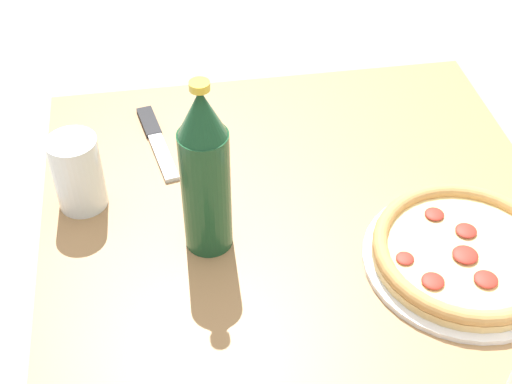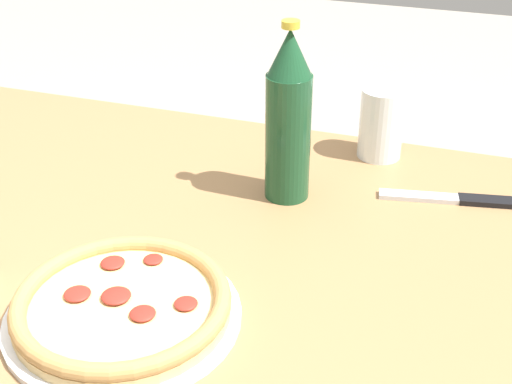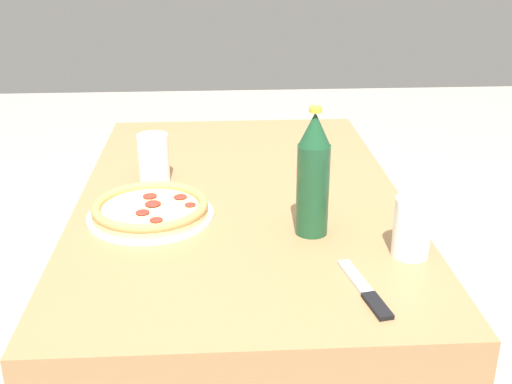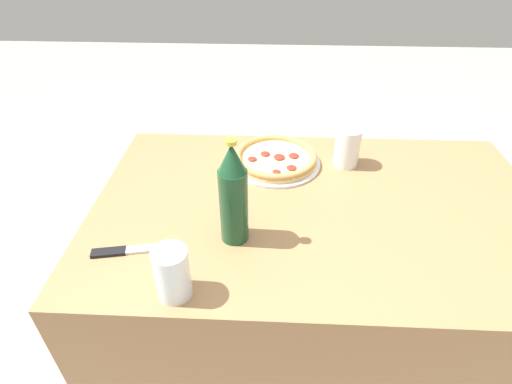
# 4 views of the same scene
# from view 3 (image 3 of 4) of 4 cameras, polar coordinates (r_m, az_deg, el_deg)

# --- Properties ---
(table) EXTENTS (1.19, 0.73, 0.74)m
(table) POSITION_cam_3_polar(r_m,az_deg,el_deg) (1.66, -1.27, -11.93)
(table) COLOR #997047
(table) RESTS_ON ground_plane
(pizza_salami) EXTENTS (0.27, 0.27, 0.04)m
(pizza_salami) POSITION_cam_3_polar(r_m,az_deg,el_deg) (1.38, -9.36, -1.53)
(pizza_salami) COLOR silver
(pizza_salami) RESTS_ON table
(glass_mango_juice) EXTENTS (0.07, 0.07, 0.12)m
(glass_mango_juice) POSITION_cam_3_polar(r_m,az_deg,el_deg) (1.56, -9.07, 2.76)
(glass_mango_juice) COLOR white
(glass_mango_juice) RESTS_ON table
(glass_orange_juice) EXTENTS (0.07, 0.07, 0.11)m
(glass_orange_juice) POSITION_cam_3_polar(r_m,az_deg,el_deg) (1.23, 13.69, -3.30)
(glass_orange_juice) COLOR white
(glass_orange_juice) RESTS_ON table
(beer_bottle) EXTENTS (0.06, 0.06, 0.26)m
(beer_bottle) POSITION_cam_3_polar(r_m,az_deg,el_deg) (1.25, 5.11, 1.49)
(beer_bottle) COLOR #194728
(beer_bottle) RESTS_ON table
(knife) EXTENTS (0.19, 0.06, 0.01)m
(knife) POSITION_cam_3_polar(r_m,az_deg,el_deg) (1.11, 9.71, -8.65)
(knife) COLOR black
(knife) RESTS_ON table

